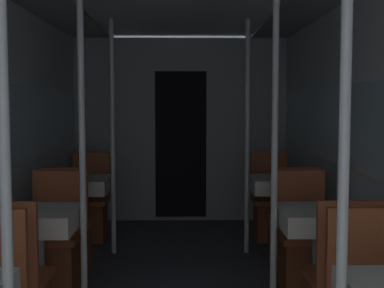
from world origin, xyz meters
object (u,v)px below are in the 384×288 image
at_px(chair_right_far_1, 303,253).
at_px(chair_right_far_2, 271,212).
at_px(support_pole_left_1, 82,153).
at_px(chair_left_near_2, 69,237).
at_px(dining_table_left_1, 35,229).
at_px(dining_table_left_2, 80,192).
at_px(support_pole_left_2, 113,138).
at_px(dining_table_right_2, 280,191).
at_px(chair_left_far_2, 90,213).
at_px(support_pole_right_2, 247,138).
at_px(support_pole_right_1, 275,152).
at_px(support_pole_right_0, 343,190).
at_px(support_pole_left_0, 6,190).
at_px(dining_table_right_1, 321,228).
at_px(chair_right_near_2, 290,236).
at_px(chair_left_far_1, 55,254).

relative_size(chair_right_far_1, chair_right_far_2, 1.00).
distance_m(support_pole_left_1, chair_left_near_2, 1.39).
bearing_deg(dining_table_left_1, dining_table_left_2, 90.00).
bearing_deg(dining_table_left_1, support_pole_left_2, 78.17).
bearing_deg(chair_right_far_1, chair_left_near_2, -14.83).
xyz_separation_m(chair_left_near_2, dining_table_right_2, (1.97, 0.53, 0.32)).
bearing_deg(chair_left_far_2, dining_table_right_2, 165.08).
bearing_deg(support_pole_right_2, support_pole_right_1, -90.00).
bearing_deg(chair_right_far_1, dining_table_right_2, -90.00).
relative_size(support_pole_left_2, support_pole_right_1, 1.00).
bearing_deg(support_pole_right_0, support_pole_left_0, 180.00).
distance_m(dining_table_left_1, dining_table_right_1, 1.97).
relative_size(support_pole_left_0, support_pole_left_2, 1.00).
xyz_separation_m(chair_left_near_2, support_pole_right_1, (1.64, -1.05, 0.85)).
distance_m(chair_left_near_2, support_pole_right_0, 3.21).
xyz_separation_m(dining_table_left_1, chair_right_far_1, (1.97, 0.53, -0.32)).
bearing_deg(support_pole_right_0, support_pole_right_1, 90.00).
relative_size(support_pole_right_0, chair_right_far_2, 2.45).
height_order(support_pole_left_0, dining_table_left_1, support_pole_left_0).
distance_m(chair_right_near_2, support_pole_right_2, 1.05).
bearing_deg(support_pole_right_2, chair_left_far_2, 162.26).
height_order(support_pole_left_0, support_pole_left_1, same).
height_order(chair_right_near_2, support_pole_right_2, support_pole_right_2).
height_order(chair_left_far_1, support_pole_right_1, support_pole_right_1).
bearing_deg(support_pole_left_0, support_pole_right_0, 0.00).
relative_size(dining_table_left_1, chair_left_far_2, 0.80).
height_order(support_pole_left_1, dining_table_left_2, support_pole_left_1).
relative_size(support_pole_left_2, dining_table_right_1, 3.04).
bearing_deg(support_pole_left_2, chair_right_far_2, 17.74).
distance_m(chair_left_near_2, chair_right_far_2, 2.23).
bearing_deg(support_pole_left_0, chair_right_near_2, 57.92).
bearing_deg(chair_right_far_2, dining_table_right_1, 90.00).
height_order(dining_table_right_1, support_pole_right_2, support_pole_right_2).
xyz_separation_m(support_pole_right_0, dining_table_right_2, (0.33, 3.14, -0.53)).
xyz_separation_m(dining_table_right_1, support_pole_right_1, (-0.33, 0.00, 0.53)).
bearing_deg(dining_table_left_2, support_pole_right_0, -62.43).
distance_m(support_pole_left_0, chair_right_near_2, 3.21).
xyz_separation_m(chair_right_near_2, support_pole_right_2, (-0.33, 0.53, 0.85)).
height_order(dining_table_left_2, dining_table_right_2, same).
distance_m(dining_table_left_1, dining_table_right_2, 2.52).
distance_m(support_pole_left_0, chair_right_far_1, 2.80).
bearing_deg(support_pole_right_2, support_pole_left_0, -112.66).
height_order(support_pole_left_1, chair_right_near_2, support_pole_left_1).
distance_m(chair_right_far_2, support_pole_right_2, 1.05).
distance_m(support_pole_left_2, dining_table_right_1, 2.33).
relative_size(support_pole_left_0, support_pole_right_2, 1.00).
height_order(dining_table_left_1, dining_table_right_2, same).
bearing_deg(chair_right_near_2, chair_right_far_1, -90.00).
bearing_deg(chair_right_near_2, support_pole_left_1, -147.48).
height_order(support_pole_left_0, support_pole_right_1, same).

